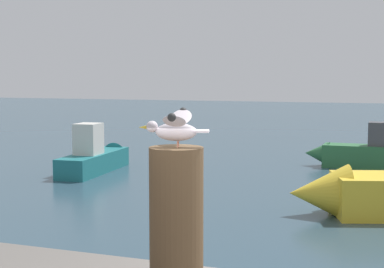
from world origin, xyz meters
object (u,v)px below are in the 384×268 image
(mooring_post, at_px, (176,218))
(boat_teal, at_px, (98,157))
(boat_green, at_px, (376,152))
(seagull, at_px, (175,127))

(mooring_post, distance_m, boat_teal, 14.45)
(mooring_post, height_order, boat_green, boat_green)
(seagull, relative_size, boat_teal, 0.14)
(boat_teal, distance_m, boat_green, 8.29)
(boat_green, bearing_deg, seagull, -90.82)
(seagull, bearing_deg, boat_teal, 121.07)
(mooring_post, relative_size, boat_teal, 0.20)
(seagull, height_order, boat_teal, seagull)
(mooring_post, relative_size, seagull, 1.40)
(mooring_post, xyz_separation_m, boat_teal, (-7.42, 12.30, -1.59))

